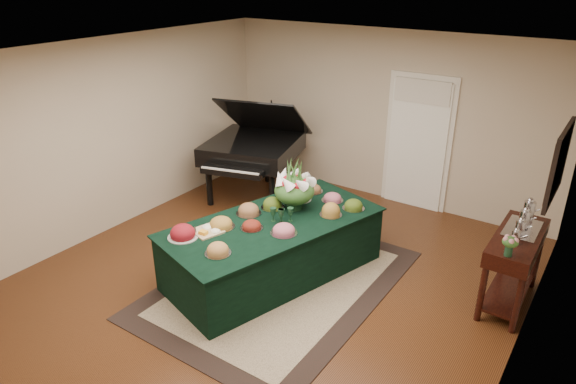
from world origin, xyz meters
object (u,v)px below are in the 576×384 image
Objects in this scene: grand_piano at (253,148)px; floral_centerpiece at (294,186)px; mahogany_sideboard at (516,251)px; buffet_table at (273,248)px.

floral_centerpiece is at bearing -38.36° from grand_piano.
grand_piano reaches higher than mahogany_sideboard.
buffet_table is 2.42× the size of mahogany_sideboard.
grand_piano reaches higher than floral_centerpiece.
buffet_table is at bearing -46.77° from grand_piano.
floral_centerpiece is 0.44× the size of mahogany_sideboard.
mahogany_sideboard is (2.54, 0.57, -0.37)m from floral_centerpiece.
grand_piano is 1.60× the size of mahogany_sideboard.
grand_piano is (-1.67, 1.32, -0.20)m from floral_centerpiece.
floral_centerpiece reaches higher than mahogany_sideboard.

